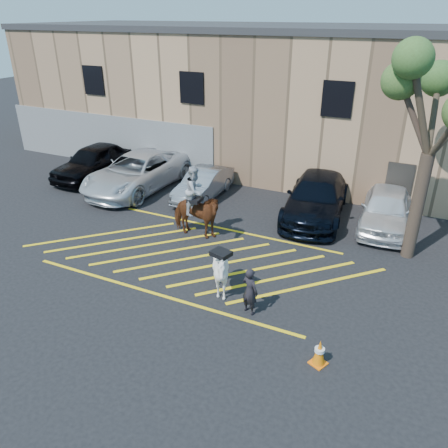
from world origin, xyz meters
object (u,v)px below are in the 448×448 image
at_px(car_white_pickup, 137,172).
at_px(traffic_cone, 319,352).
at_px(car_blue_suv, 317,197).
at_px(car_silver_sedan, 204,184).
at_px(mounted_bay, 196,209).
at_px(handler, 250,291).
at_px(tree, 441,93).
at_px(car_white_suv, 386,208).
at_px(saddled_white, 221,272).
at_px(car_black_suv, 94,161).

relative_size(car_white_pickup, traffic_cone, 8.55).
bearing_deg(traffic_cone, car_blue_suv, 105.10).
bearing_deg(car_silver_sedan, mounted_bay, -67.32).
xyz_separation_m(car_blue_suv, handler, (-0.01, -7.50, -0.10)).
height_order(car_blue_suv, tree, tree).
relative_size(car_silver_sedan, car_white_suv, 0.87).
xyz_separation_m(car_white_suv, traffic_cone, (-0.48, -8.79, -0.43)).
bearing_deg(handler, car_white_suv, -90.25).
xyz_separation_m(car_white_pickup, mounted_bay, (5.02, -3.28, 0.29)).
bearing_deg(tree, car_blue_suv, 152.52).
bearing_deg(car_white_suv, saddled_white, -121.40).
height_order(car_white_pickup, handler, car_white_pickup).
bearing_deg(tree, saddled_white, -134.98).
relative_size(car_black_suv, car_white_pickup, 0.81).
bearing_deg(car_blue_suv, mounted_bay, -138.98).
bearing_deg(handler, saddled_white, -1.17).
height_order(mounted_bay, traffic_cone, mounted_bay).
height_order(car_white_suv, handler, car_white_suv).
bearing_deg(car_blue_suv, car_white_pickup, 178.52).
bearing_deg(car_white_pickup, car_white_suv, 6.08).
xyz_separation_m(handler, saddled_white, (-1.13, 0.44, 0.09)).
relative_size(mounted_bay, tree, 0.39).
bearing_deg(traffic_cone, car_silver_sedan, 132.21).
height_order(car_black_suv, car_blue_suv, car_black_suv).
xyz_separation_m(car_blue_suv, tree, (3.90, -2.03, 4.85)).
xyz_separation_m(car_silver_sedan, car_blue_suv, (5.27, 0.30, 0.17)).
xyz_separation_m(car_white_suv, tree, (1.07, -2.12, 4.90)).
bearing_deg(car_black_suv, handler, -29.45).
xyz_separation_m(car_blue_suv, mounted_bay, (-3.70, -3.94, 0.31)).
distance_m(saddled_white, tree, 8.61).
distance_m(car_silver_sedan, saddled_white, 7.92).
relative_size(car_black_suv, mounted_bay, 1.77).
relative_size(car_white_pickup, saddled_white, 3.48).
relative_size(handler, traffic_cone, 2.03).
distance_m(car_white_suv, mounted_bay, 7.68).
relative_size(car_silver_sedan, traffic_cone, 5.56).
height_order(car_white_pickup, tree, tree).
distance_m(car_black_suv, car_blue_suv, 11.77).
xyz_separation_m(car_silver_sedan, traffic_cone, (7.61, -8.39, -0.30)).
xyz_separation_m(car_black_suv, car_white_pickup, (3.05, -0.43, 0.01)).
bearing_deg(car_white_suv, tree, -65.69).
xyz_separation_m(car_black_suv, tree, (15.66, -1.79, 4.83)).
bearing_deg(car_blue_suv, tree, -33.27).
bearing_deg(mounted_bay, saddled_white, -50.53).
xyz_separation_m(car_silver_sedan, mounted_bay, (1.57, -3.64, 0.48)).
distance_m(car_black_suv, tree, 16.49).
relative_size(car_black_suv, car_white_suv, 1.08).
distance_m(car_black_suv, mounted_bay, 8.89).
relative_size(car_white_pickup, car_silver_sedan, 1.54).
relative_size(car_blue_suv, tree, 0.79).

